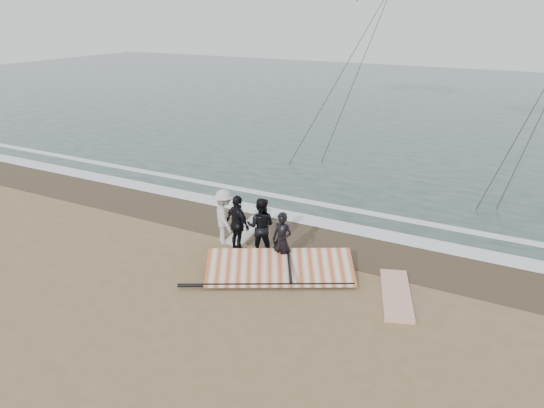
{
  "coord_description": "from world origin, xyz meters",
  "views": [
    {
      "loc": [
        6.04,
        -10.08,
        7.18
      ],
      "look_at": [
        -1.19,
        3.0,
        1.6
      ],
      "focal_mm": 35.0,
      "sensor_mm": 36.0,
      "label": 1
    }
  ],
  "objects_px": {
    "board_cream": "(247,230)",
    "sail_rig": "(280,268)",
    "board_white": "(396,294)",
    "man_main": "(282,240)"
  },
  "relations": [
    {
      "from": "man_main",
      "to": "board_cream",
      "type": "relative_size",
      "value": 0.7
    },
    {
      "from": "man_main",
      "to": "sail_rig",
      "type": "relative_size",
      "value": 0.38
    },
    {
      "from": "sail_rig",
      "to": "board_cream",
      "type": "bearing_deg",
      "value": 138.33
    },
    {
      "from": "board_cream",
      "to": "sail_rig",
      "type": "height_order",
      "value": "sail_rig"
    },
    {
      "from": "man_main",
      "to": "sail_rig",
      "type": "xyz_separation_m",
      "value": [
        0.18,
        -0.45,
        -0.65
      ]
    },
    {
      "from": "board_cream",
      "to": "sail_rig",
      "type": "xyz_separation_m",
      "value": [
        2.42,
        -2.15,
        0.15
      ]
    },
    {
      "from": "board_white",
      "to": "sail_rig",
      "type": "relative_size",
      "value": 0.6
    },
    {
      "from": "board_cream",
      "to": "sail_rig",
      "type": "bearing_deg",
      "value": -50.31
    },
    {
      "from": "board_cream",
      "to": "man_main",
      "type": "bearing_deg",
      "value": -45.96
    },
    {
      "from": "board_white",
      "to": "board_cream",
      "type": "distance_m",
      "value": 5.95
    }
  ]
}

